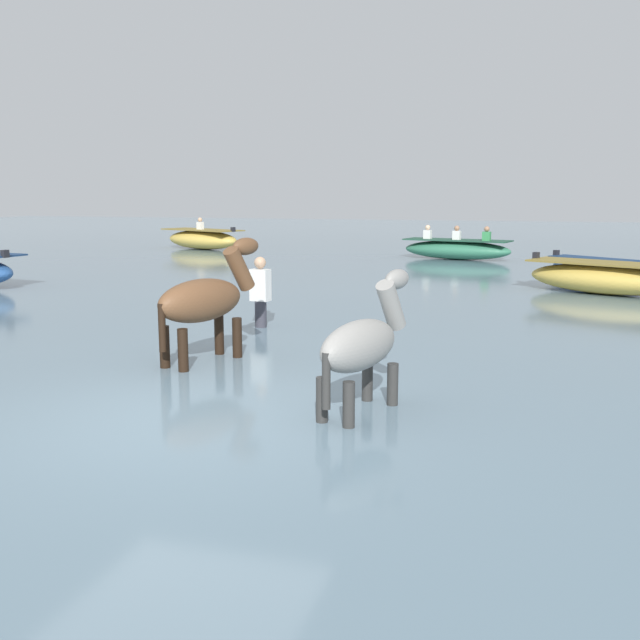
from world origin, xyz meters
The scene contains 9 objects.
ground_plane centered at (0.00, 0.00, 0.00)m, with size 120.00×120.00×0.00m, color #84755B.
water_surface centered at (0.00, 10.00, 0.21)m, with size 90.00×90.00×0.42m, color slate.
horse_lead_grey centered at (1.66, 0.82, 1.10)m, with size 0.81×1.71×1.86m.
horse_trailing_bay centered at (-0.90, 2.46, 1.22)m, with size 0.97×1.88×2.07m.
boat_distant_east centered at (4.88, 14.91, 0.67)m, with size 2.51×2.14×0.64m.
boat_distant_west centered at (0.74, 18.96, 0.78)m, with size 3.93×1.97×1.16m.
boat_mid_channel centered at (-9.70, 20.69, 0.83)m, with size 4.01×2.75×1.28m.
boat_mid_outer centered at (4.88, 11.16, 0.78)m, with size 3.70×2.59×0.86m.
person_wading_mid centered at (-1.11, 5.06, 0.87)m, with size 0.35×0.25×1.63m.
Camera 1 is at (3.33, -6.35, 2.69)m, focal length 40.73 mm.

